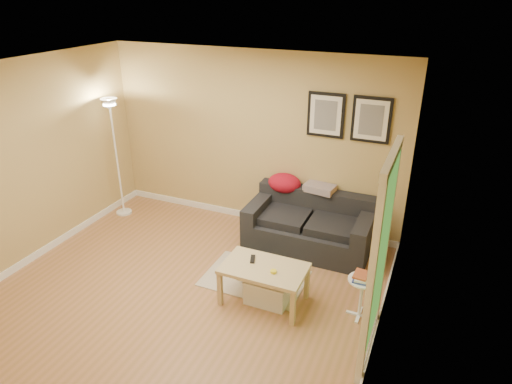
# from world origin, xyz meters

# --- Properties ---
(floor) EXTENTS (4.50, 4.50, 0.00)m
(floor) POSITION_xyz_m (0.00, 0.00, 0.00)
(floor) COLOR #A66E47
(floor) RESTS_ON ground
(ceiling) EXTENTS (4.50, 4.50, 0.00)m
(ceiling) POSITION_xyz_m (0.00, 0.00, 2.60)
(ceiling) COLOR white
(ceiling) RESTS_ON wall_back
(wall_back) EXTENTS (4.50, 0.00, 4.50)m
(wall_back) POSITION_xyz_m (0.00, 2.00, 1.30)
(wall_back) COLOR tan
(wall_back) RESTS_ON ground
(wall_front) EXTENTS (4.50, 0.00, 4.50)m
(wall_front) POSITION_xyz_m (0.00, -2.00, 1.30)
(wall_front) COLOR tan
(wall_front) RESTS_ON ground
(wall_left) EXTENTS (0.00, 4.00, 4.00)m
(wall_left) POSITION_xyz_m (-2.25, 0.00, 1.30)
(wall_left) COLOR tan
(wall_left) RESTS_ON ground
(wall_right) EXTENTS (0.00, 4.00, 4.00)m
(wall_right) POSITION_xyz_m (2.25, 0.00, 1.30)
(wall_right) COLOR tan
(wall_right) RESTS_ON ground
(baseboard_back) EXTENTS (4.50, 0.02, 0.10)m
(baseboard_back) POSITION_xyz_m (0.00, 1.99, 0.05)
(baseboard_back) COLOR white
(baseboard_back) RESTS_ON ground
(baseboard_left) EXTENTS (0.02, 4.00, 0.10)m
(baseboard_left) POSITION_xyz_m (-2.24, 0.00, 0.05)
(baseboard_left) COLOR white
(baseboard_left) RESTS_ON ground
(baseboard_right) EXTENTS (0.02, 4.00, 0.10)m
(baseboard_right) POSITION_xyz_m (2.24, 0.00, 0.05)
(baseboard_right) COLOR white
(baseboard_right) RESTS_ON ground
(sofa) EXTENTS (1.70, 0.90, 0.75)m
(sofa) POSITION_xyz_m (1.06, 1.53, 0.38)
(sofa) COLOR black
(sofa) RESTS_ON ground
(red_throw) EXTENTS (0.48, 0.36, 0.28)m
(red_throw) POSITION_xyz_m (0.57, 1.86, 0.77)
(red_throw) COLOR #AB0F2F
(red_throw) RESTS_ON sofa
(plaid_throw) EXTENTS (0.45, 0.32, 0.10)m
(plaid_throw) POSITION_xyz_m (1.09, 1.86, 0.78)
(plaid_throw) COLOR tan
(plaid_throw) RESTS_ON sofa
(framed_print_left) EXTENTS (0.50, 0.04, 0.60)m
(framed_print_left) POSITION_xyz_m (1.08, 1.98, 1.80)
(framed_print_left) COLOR black
(framed_print_left) RESTS_ON wall_back
(framed_print_right) EXTENTS (0.50, 0.04, 0.60)m
(framed_print_right) POSITION_xyz_m (1.68, 1.98, 1.80)
(framed_print_right) COLOR black
(framed_print_right) RESTS_ON wall_back
(area_rug) EXTENTS (1.25, 0.85, 0.01)m
(area_rug) POSITION_xyz_m (0.67, 0.53, 0.01)
(area_rug) COLOR beige
(area_rug) RESTS_ON ground
(green_runner) EXTENTS (0.70, 0.50, 0.01)m
(green_runner) POSITION_xyz_m (0.53, 0.88, 0.01)
(green_runner) COLOR #668C4C
(green_runner) RESTS_ON ground
(coffee_table) EXTENTS (1.05, 0.76, 0.48)m
(coffee_table) POSITION_xyz_m (0.94, 0.17, 0.24)
(coffee_table) COLOR tan
(coffee_table) RESTS_ON ground
(remote_control) EXTENTS (0.10, 0.17, 0.02)m
(remote_control) POSITION_xyz_m (0.76, 0.25, 0.49)
(remote_control) COLOR black
(remote_control) RESTS_ON coffee_table
(tape_roll) EXTENTS (0.07, 0.07, 0.03)m
(tape_roll) POSITION_xyz_m (1.08, 0.11, 0.49)
(tape_roll) COLOR yellow
(tape_roll) RESTS_ON coffee_table
(storage_bin) EXTENTS (0.50, 0.37, 0.31)m
(storage_bin) POSITION_xyz_m (0.98, 0.19, 0.15)
(storage_bin) COLOR white
(storage_bin) RESTS_ON ground
(side_table) EXTENTS (0.32, 0.32, 0.49)m
(side_table) POSITION_xyz_m (2.02, 0.35, 0.25)
(side_table) COLOR white
(side_table) RESTS_ON ground
(book_stack) EXTENTS (0.19, 0.24, 0.07)m
(book_stack) POSITION_xyz_m (2.00, 0.34, 0.53)
(book_stack) COLOR navy
(book_stack) RESTS_ON side_table
(floor_lamp) EXTENTS (0.24, 0.24, 1.88)m
(floor_lamp) POSITION_xyz_m (-2.00, 1.35, 0.89)
(floor_lamp) COLOR white
(floor_lamp) RESTS_ON ground
(doorway) EXTENTS (0.12, 1.01, 2.13)m
(doorway) POSITION_xyz_m (2.20, -0.15, 1.02)
(doorway) COLOR white
(doorway) RESTS_ON ground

